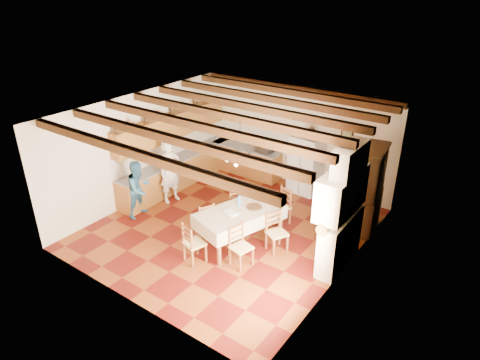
# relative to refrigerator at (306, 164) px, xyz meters

# --- Properties ---
(floor) EXTENTS (6.00, 6.50, 0.02)m
(floor) POSITION_rel_refrigerator_xyz_m (-0.55, -2.92, -0.86)
(floor) COLOR #53100A
(floor) RESTS_ON ground
(ceiling) EXTENTS (6.00, 6.50, 0.02)m
(ceiling) POSITION_rel_refrigerator_xyz_m (-0.55, -2.92, 2.16)
(ceiling) COLOR white
(ceiling) RESTS_ON ground
(wall_back) EXTENTS (6.00, 0.02, 3.00)m
(wall_back) POSITION_rel_refrigerator_xyz_m (-0.55, 0.34, 0.65)
(wall_back) COLOR #F6ECCC
(wall_back) RESTS_ON ground
(wall_front) EXTENTS (6.00, 0.02, 3.00)m
(wall_front) POSITION_rel_refrigerator_xyz_m (-0.55, -6.18, 0.65)
(wall_front) COLOR #F6ECCC
(wall_front) RESTS_ON ground
(wall_left) EXTENTS (0.02, 6.50, 3.00)m
(wall_left) POSITION_rel_refrigerator_xyz_m (-3.56, -2.92, 0.65)
(wall_left) COLOR #F6ECCC
(wall_left) RESTS_ON ground
(wall_right) EXTENTS (0.02, 6.50, 3.00)m
(wall_right) POSITION_rel_refrigerator_xyz_m (2.46, -2.92, 0.65)
(wall_right) COLOR #F6ECCC
(wall_right) RESTS_ON ground
(ceiling_beams) EXTENTS (6.00, 6.30, 0.16)m
(ceiling_beams) POSITION_rel_refrigerator_xyz_m (-0.55, -2.92, 2.06)
(ceiling_beams) COLOR #33160D
(ceiling_beams) RESTS_ON ground
(lower_cabinets_left) EXTENTS (0.60, 4.30, 0.86)m
(lower_cabinets_left) POSITION_rel_refrigerator_xyz_m (-3.25, -1.87, -0.42)
(lower_cabinets_left) COLOR brown
(lower_cabinets_left) RESTS_ON ground
(lower_cabinets_back) EXTENTS (2.30, 0.60, 0.86)m
(lower_cabinets_back) POSITION_rel_refrigerator_xyz_m (-2.10, 0.03, -0.42)
(lower_cabinets_back) COLOR brown
(lower_cabinets_back) RESTS_ON ground
(countertop_left) EXTENTS (0.62, 4.30, 0.04)m
(countertop_left) POSITION_rel_refrigerator_xyz_m (-3.25, -1.87, 0.03)
(countertop_left) COLOR slate
(countertop_left) RESTS_ON lower_cabinets_left
(countertop_back) EXTENTS (2.34, 0.62, 0.04)m
(countertop_back) POSITION_rel_refrigerator_xyz_m (-2.10, 0.03, 0.03)
(countertop_back) COLOR slate
(countertop_back) RESTS_ON lower_cabinets_back
(backsplash_left) EXTENTS (0.03, 4.30, 0.60)m
(backsplash_left) POSITION_rel_refrigerator_xyz_m (-3.54, -1.87, 0.35)
(backsplash_left) COLOR silver
(backsplash_left) RESTS_ON ground
(backsplash_back) EXTENTS (2.30, 0.03, 0.60)m
(backsplash_back) POSITION_rel_refrigerator_xyz_m (-2.10, 0.32, 0.35)
(backsplash_back) COLOR silver
(backsplash_back) RESTS_ON ground
(upper_cabinets) EXTENTS (0.35, 4.20, 0.70)m
(upper_cabinets) POSITION_rel_refrigerator_xyz_m (-3.38, -1.87, 1.00)
(upper_cabinets) COLOR brown
(upper_cabinets) RESTS_ON ground
(fireplace) EXTENTS (0.56, 1.60, 2.80)m
(fireplace) POSITION_rel_refrigerator_xyz_m (2.17, -2.72, 0.55)
(fireplace) COLOR beige
(fireplace) RESTS_ON ground
(wall_picture) EXTENTS (0.34, 0.03, 0.42)m
(wall_picture) POSITION_rel_refrigerator_xyz_m (1.00, 0.31, 1.00)
(wall_picture) COLOR black
(wall_picture) RESTS_ON ground
(refrigerator) EXTENTS (0.89, 0.75, 1.70)m
(refrigerator) POSITION_rel_refrigerator_xyz_m (0.00, 0.00, 0.00)
(refrigerator) COLOR silver
(refrigerator) RESTS_ON floor
(hutch) EXTENTS (0.65, 1.24, 2.15)m
(hutch) POSITION_rel_refrigerator_xyz_m (2.20, -0.92, 0.22)
(hutch) COLOR #3C2912
(hutch) RESTS_ON floor
(dining_table) EXTENTS (1.56, 2.23, 0.88)m
(dining_table) POSITION_rel_refrigerator_xyz_m (0.03, -3.29, -0.05)
(dining_table) COLOR beige
(dining_table) RESTS_ON floor
(chandelier) EXTENTS (0.47, 0.47, 0.03)m
(chandelier) POSITION_rel_refrigerator_xyz_m (0.03, -3.29, 1.40)
(chandelier) COLOR black
(chandelier) RESTS_ON ground
(chair_left_near) EXTENTS (0.55, 0.55, 0.96)m
(chair_left_near) POSITION_rel_refrigerator_xyz_m (-0.81, -3.58, -0.37)
(chair_left_near) COLOR brown
(chair_left_near) RESTS_ON floor
(chair_left_far) EXTENTS (0.55, 0.56, 0.96)m
(chair_left_far) POSITION_rel_refrigerator_xyz_m (-0.65, -2.60, -0.37)
(chair_left_far) COLOR brown
(chair_left_far) RESTS_ON floor
(chair_right_near) EXTENTS (0.49, 0.50, 0.96)m
(chair_right_near) POSITION_rel_refrigerator_xyz_m (0.56, -3.99, -0.37)
(chair_right_near) COLOR brown
(chair_right_near) RESTS_ON floor
(chair_right_far) EXTENTS (0.55, 0.56, 0.96)m
(chair_right_far) POSITION_rel_refrigerator_xyz_m (0.90, -3.06, -0.37)
(chair_right_far) COLOR brown
(chair_right_far) RESTS_ON floor
(chair_end_near) EXTENTS (0.52, 0.51, 0.96)m
(chair_end_near) POSITION_rel_refrigerator_xyz_m (-0.36, -4.45, -0.37)
(chair_end_near) COLOR brown
(chair_end_near) RESTS_ON floor
(chair_end_far) EXTENTS (0.53, 0.52, 0.96)m
(chair_end_far) POSITION_rel_refrigerator_xyz_m (0.34, -1.97, -0.37)
(chair_end_far) COLOR brown
(chair_end_far) RESTS_ON floor
(person_man) EXTENTS (0.55, 0.73, 1.79)m
(person_man) POSITION_rel_refrigerator_xyz_m (-2.75, -2.69, 0.04)
(person_man) COLOR silver
(person_man) RESTS_ON floor
(person_woman_blue) EXTENTS (0.65, 0.80, 1.53)m
(person_woman_blue) POSITION_rel_refrigerator_xyz_m (-2.86, -3.74, -0.09)
(person_woman_blue) COLOR teal
(person_woman_blue) RESTS_ON floor
(person_woman_red) EXTENTS (0.44, 0.98, 1.65)m
(person_woman_red) POSITION_rel_refrigerator_xyz_m (1.59, -1.98, -0.03)
(person_woman_red) COLOR #9F2A21
(person_woman_red) RESTS_ON floor
(microwave) EXTENTS (0.61, 0.47, 0.31)m
(microwave) POSITION_rel_refrigerator_xyz_m (-1.44, 0.03, 0.20)
(microwave) COLOR silver
(microwave) RESTS_ON countertop_back
(fridge_vase) EXTENTS (0.41, 0.41, 0.33)m
(fridge_vase) POSITION_rel_refrigerator_xyz_m (0.08, 0.00, 1.02)
(fridge_vase) COLOR #3C2912
(fridge_vase) RESTS_ON refrigerator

